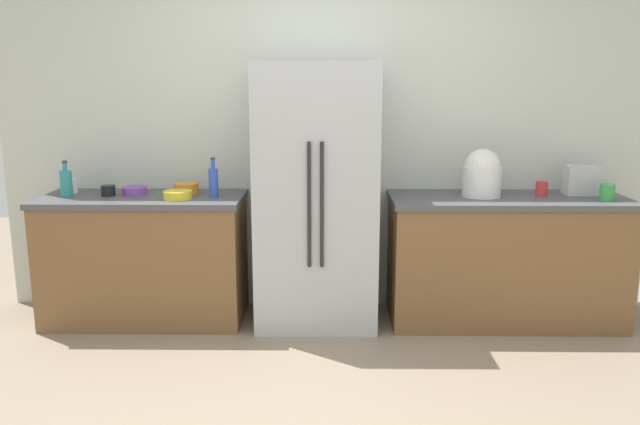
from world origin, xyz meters
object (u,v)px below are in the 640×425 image
(refrigerator, at_px, (316,196))
(cup_d, at_px, (542,189))
(cup_b, at_px, (108,191))
(cup_c, at_px, (71,186))
(bottle_b, at_px, (66,183))
(bowl_a, at_px, (178,195))
(cup_a, at_px, (607,192))
(bottle_a, at_px, (213,181))
(toaster, at_px, (581,180))
(bowl_b, at_px, (135,191))
(rice_cooker, at_px, (482,174))
(bowl_c, at_px, (186,188))

(refrigerator, xyz_separation_m, cup_d, (1.55, 0.08, 0.04))
(cup_b, xyz_separation_m, cup_c, (-0.30, 0.11, 0.01))
(bottle_b, distance_m, bowl_a, 0.78)
(refrigerator, bearing_deg, cup_a, -2.94)
(bottle_a, bearing_deg, bottle_b, -179.47)
(toaster, bearing_deg, cup_c, 179.79)
(cup_b, relative_size, bowl_b, 0.57)
(cup_d, bearing_deg, refrigerator, -177.02)
(bottle_a, relative_size, cup_d, 2.77)
(rice_cooker, height_order, cup_c, rice_cooker)
(bowl_c, bearing_deg, cup_c, -179.25)
(cup_a, distance_m, bowl_b, 3.19)
(toaster, distance_m, cup_a, 0.24)
(toaster, distance_m, bowl_b, 3.10)
(bottle_a, xyz_separation_m, bowl_c, (-0.22, 0.14, -0.07))
(refrigerator, distance_m, cup_a, 1.92)
(cup_d, bearing_deg, bottle_b, -178.53)
(rice_cooker, relative_size, bowl_c, 1.86)
(bowl_b, xyz_separation_m, bowl_c, (0.35, 0.05, 0.01))
(toaster, relative_size, bottle_a, 0.84)
(rice_cooker, height_order, bowl_b, rice_cooker)
(refrigerator, height_order, bowl_b, refrigerator)
(rice_cooker, distance_m, bowl_c, 2.05)
(bowl_a, distance_m, bowl_b, 0.39)
(refrigerator, xyz_separation_m, bowl_a, (-0.93, -0.09, 0.02))
(toaster, distance_m, cup_c, 3.55)
(refrigerator, height_order, cup_a, refrigerator)
(bottle_a, relative_size, cup_b, 2.80)
(bowl_b, bearing_deg, cup_b, -158.26)
(cup_c, bearing_deg, cup_b, -19.78)
(bowl_a, bearing_deg, refrigerator, 5.40)
(refrigerator, relative_size, cup_b, 18.64)
(cup_c, relative_size, bowl_c, 0.57)
(rice_cooker, xyz_separation_m, bowl_a, (-2.05, -0.13, -0.13))
(bowl_a, height_order, bowl_c, bowl_c)
(toaster, height_order, cup_c, toaster)
(cup_a, bearing_deg, refrigerator, 177.06)
(cup_c, bearing_deg, bowl_b, -5.17)
(toaster, xyz_separation_m, cup_a, (0.09, -0.22, -0.05))
(bowl_c, bearing_deg, cup_a, -4.90)
(refrigerator, distance_m, cup_d, 1.55)
(rice_cooker, relative_size, bottle_b, 1.32)
(cup_a, relative_size, bowl_a, 0.57)
(cup_b, bearing_deg, toaster, 1.64)
(cup_b, relative_size, cup_d, 0.99)
(cup_c, bearing_deg, bottle_a, -7.08)
(cup_a, distance_m, bowl_c, 2.84)
(cup_b, distance_m, bowl_b, 0.18)
(rice_cooker, bearing_deg, bottle_b, -179.09)
(cup_c, height_order, bowl_c, cup_c)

